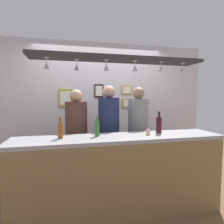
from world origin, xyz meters
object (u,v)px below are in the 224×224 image
object	(u,v)px
person_left_brown_shirt	(76,132)
picture_frame_upper_small	(127,90)
bottle_beer_amber_tall	(60,130)
picture_frame_caricature	(65,98)
person_right_grey_shirt	(138,127)
picture_frame_lower_pair	(129,103)
bottle_wine_dark_red	(159,125)
picture_frame_crest	(99,91)
person_middle_navy_shirt	(109,128)
bottle_beer_green_import	(97,128)
cupcake	(148,132)

from	to	relation	value
person_left_brown_shirt	picture_frame_upper_small	distance (m)	1.46
bottle_beer_amber_tall	picture_frame_caricature	size ratio (longest dim) A/B	0.76
person_right_grey_shirt	picture_frame_upper_small	bearing A→B (deg)	87.93
bottle_beer_amber_tall	picture_frame_lower_pair	world-z (taller)	picture_frame_lower_pair
person_right_grey_shirt	bottle_wine_dark_red	xyz separation A→B (m)	(0.08, -0.57, 0.13)
picture_frame_crest	person_middle_navy_shirt	bearing A→B (deg)	-86.86
bottle_beer_amber_tall	picture_frame_crest	world-z (taller)	picture_frame_crest
bottle_beer_green_import	picture_frame_caricature	xyz separation A→B (m)	(-0.40, 1.31, 0.38)
picture_frame_lower_pair	picture_frame_caricature	xyz separation A→B (m)	(-1.26, 0.00, 0.11)
bottle_wine_dark_red	picture_frame_crest	size ratio (longest dim) A/B	1.15
picture_frame_upper_small	person_right_grey_shirt	bearing A→B (deg)	-92.07
person_middle_navy_shirt	bottle_beer_amber_tall	xyz separation A→B (m)	(-0.75, -0.62, 0.10)
bottle_wine_dark_red	picture_frame_caricature	size ratio (longest dim) A/B	0.88
cupcake	picture_frame_upper_small	size ratio (longest dim) A/B	0.35
cupcake	picture_frame_caricature	xyz separation A→B (m)	(-1.07, 1.41, 0.45)
picture_frame_crest	picture_frame_caricature	xyz separation A→B (m)	(-0.64, 0.00, -0.14)
person_left_brown_shirt	cupcake	distance (m)	1.13
picture_frame_upper_small	picture_frame_caricature	xyz separation A→B (m)	(-1.21, 0.00, -0.16)
person_middle_navy_shirt	cupcake	distance (m)	0.77
bottle_beer_amber_tall	picture_frame_caricature	world-z (taller)	picture_frame_caricature
picture_frame_upper_small	person_middle_navy_shirt	bearing A→B (deg)	-125.68
person_right_grey_shirt	bottle_wine_dark_red	size ratio (longest dim) A/B	5.67
person_right_grey_shirt	bottle_beer_green_import	xyz separation A→B (m)	(-0.79, -0.58, 0.11)
person_left_brown_shirt	picture_frame_crest	world-z (taller)	picture_frame_crest
cupcake	picture_frame_crest	size ratio (longest dim) A/B	0.30
bottle_wine_dark_red	picture_frame_upper_small	bearing A→B (deg)	92.53
bottle_wine_dark_red	picture_frame_lower_pair	xyz separation A→B (m)	(-0.01, 1.31, 0.26)
person_middle_navy_shirt	picture_frame_upper_small	bearing A→B (deg)	54.32
picture_frame_crest	bottle_beer_amber_tall	bearing A→B (deg)	-117.44
person_right_grey_shirt	picture_frame_upper_small	size ratio (longest dim) A/B	7.73
person_left_brown_shirt	picture_frame_upper_small	bearing A→B (deg)	35.03
person_middle_navy_shirt	picture_frame_upper_small	size ratio (longest dim) A/B	7.82
picture_frame_caricature	bottle_wine_dark_red	bearing A→B (deg)	-45.85
picture_frame_caricature	bottle_beer_amber_tall	bearing A→B (deg)	-92.59
person_middle_navy_shirt	person_right_grey_shirt	distance (m)	0.50
picture_frame_lower_pair	picture_frame_crest	xyz separation A→B (m)	(-0.62, 0.00, 0.25)
person_middle_navy_shirt	picture_frame_crest	size ratio (longest dim) A/B	6.62
bottle_beer_amber_tall	cupcake	world-z (taller)	bottle_beer_amber_tall
person_left_brown_shirt	picture_frame_upper_small	xyz separation A→B (m)	(1.05, 0.74, 0.69)
cupcake	person_middle_navy_shirt	bearing A→B (deg)	119.79
picture_frame_caricature	picture_frame_lower_pair	bearing A→B (deg)	0.00
bottle_wine_dark_red	bottle_beer_green_import	bearing A→B (deg)	-179.66
bottle_wine_dark_red	person_right_grey_shirt	bearing A→B (deg)	98.39
person_middle_navy_shirt	picture_frame_lower_pair	size ratio (longest dim) A/B	5.74
person_right_grey_shirt	picture_frame_lower_pair	size ratio (longest dim) A/B	5.67
person_middle_navy_shirt	person_right_grey_shirt	size ratio (longest dim) A/B	1.01
picture_frame_upper_small	picture_frame_caricature	distance (m)	1.22
person_middle_navy_shirt	bottle_wine_dark_red	world-z (taller)	person_middle_navy_shirt
person_left_brown_shirt	bottle_beer_amber_tall	size ratio (longest dim) A/B	6.36
picture_frame_lower_pair	picture_frame_crest	world-z (taller)	picture_frame_crest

